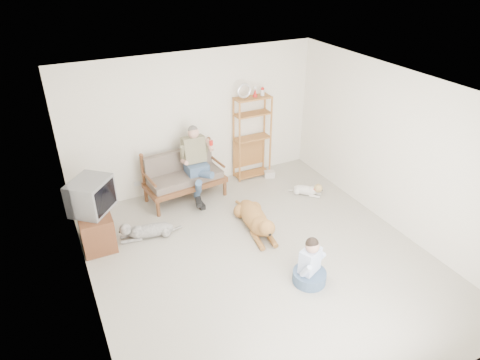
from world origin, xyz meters
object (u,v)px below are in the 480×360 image
loveseat (184,175)px  etagere (252,137)px  golden_retriever (256,220)px  tv_stand (95,227)px

loveseat → etagere: bearing=1.0°
loveseat → golden_retriever: size_ratio=0.99×
golden_retriever → loveseat: bearing=122.1°
etagere → tv_stand: 3.55m
loveseat → tv_stand: loveseat is taller
loveseat → etagere: size_ratio=0.77×
loveseat → tv_stand: bearing=-163.8°
loveseat → etagere: etagere is taller
tv_stand → golden_retriever: size_ratio=0.58×
etagere → golden_retriever: (-0.84, -1.78, -0.70)m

